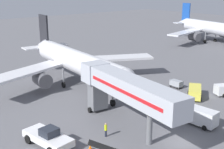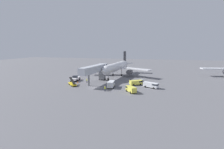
# 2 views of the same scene
# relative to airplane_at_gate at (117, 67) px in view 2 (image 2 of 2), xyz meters

# --- Properties ---
(ground_plane) EXTENTS (300.00, 300.00, 0.00)m
(ground_plane) POSITION_rel_airplane_at_gate_xyz_m (-2.18, -26.38, -4.73)
(ground_plane) COLOR slate
(airplane_at_gate) EXTENTS (34.78, 36.74, 12.19)m
(airplane_at_gate) POSITION_rel_airplane_at_gate_xyz_m (0.00, 0.00, 0.00)
(airplane_at_gate) COLOR silver
(airplane_at_gate) RESTS_ON ground
(jet_bridge) EXTENTS (5.53, 19.55, 7.34)m
(jet_bridge) POSITION_rel_airplane_at_gate_xyz_m (-4.72, -18.38, 0.80)
(jet_bridge) COLOR #B2B7C1
(jet_bridge) RESTS_ON ground
(pushback_tug) EXTENTS (3.73, 7.02, 2.32)m
(pushback_tug) POSITION_rel_airplane_at_gate_xyz_m (-14.86, -16.63, -3.66)
(pushback_tug) COLOR white
(pushback_tug) RESTS_ON ground
(belt_loader_truck) EXTENTS (5.15, 5.25, 2.87)m
(belt_loader_truck) POSITION_rel_airplane_at_gate_xyz_m (-11.72, -25.24, -3.99)
(belt_loader_truck) COLOR yellow
(belt_loader_truck) RESTS_ON ground
(service_van_near_center) EXTENTS (2.66, 5.20, 2.32)m
(service_van_near_center) POSITION_rel_airplane_at_gate_xyz_m (3.65, -24.44, -3.41)
(service_van_near_center) COLOR silver
(service_van_near_center) RESTS_ON ground
(service_van_rear_right) EXTENTS (5.75, 4.24, 1.95)m
(service_van_rear_right) POSITION_rel_airplane_at_gate_xyz_m (17.91, -21.37, -3.60)
(service_van_rear_right) COLOR white
(service_van_rear_right) RESTS_ON ground
(service_van_outer_right) EXTENTS (4.18, 4.78, 1.88)m
(service_van_outer_right) POSITION_rel_airplane_at_gate_xyz_m (11.67, -29.19, -3.64)
(service_van_outer_right) COLOR #E5DB4C
(service_van_outer_right) RESTS_ON ground
(service_van_near_right) EXTENTS (5.09, 4.40, 1.84)m
(service_van_near_right) POSITION_rel_airplane_at_gate_xyz_m (12.04, -18.01, -3.66)
(service_van_near_right) COLOR #E5DB4C
(service_van_near_right) RESTS_ON ground
(baggage_cart_far_right) EXTENTS (1.33, 2.28, 1.37)m
(baggage_cart_far_right) POSITION_rel_airplane_at_gate_xyz_m (13.78, -12.74, -3.97)
(baggage_cart_far_right) COLOR #38383D
(baggage_cart_far_right) RESTS_ON ground
(ground_crew_worker_foreground) EXTENTS (0.41, 0.41, 1.80)m
(ground_crew_worker_foreground) POSITION_rel_airplane_at_gate_xyz_m (3.16, -30.48, -3.77)
(ground_crew_worker_foreground) COLOR #1E2333
(ground_crew_worker_foreground) RESTS_ON ground
(ground_crew_worker_midground) EXTENTS (0.48, 0.48, 1.83)m
(ground_crew_worker_midground) POSITION_rel_airplane_at_gate_xyz_m (-8.24, -19.27, -3.76)
(ground_crew_worker_midground) COLOR #1E2333
(ground_crew_worker_midground) RESTS_ON ground
(safety_cone_alpha) EXTENTS (0.50, 0.50, 0.76)m
(safety_cone_alpha) POSITION_rel_airplane_at_gate_xyz_m (-11.68, -20.68, -4.35)
(safety_cone_alpha) COLOR black
(safety_cone_alpha) RESTS_ON ground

